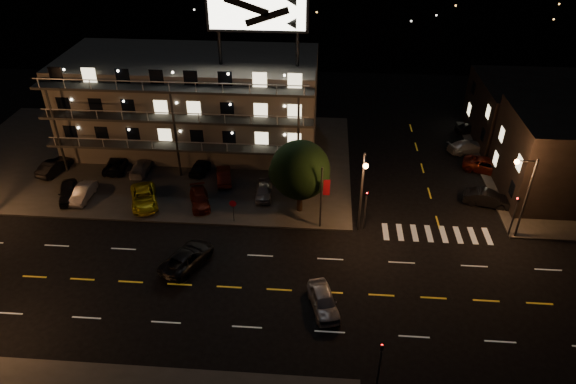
# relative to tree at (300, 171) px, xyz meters

# --- Properties ---
(ground) EXTENTS (140.00, 140.00, 0.00)m
(ground) POSITION_rel_tree_xyz_m (-2.94, -10.88, -4.45)
(ground) COLOR black
(ground) RESTS_ON ground
(curb_nw) EXTENTS (44.00, 24.00, 0.15)m
(curb_nw) POSITION_rel_tree_xyz_m (-16.94, 9.12, -4.37)
(curb_nw) COLOR #353432
(curb_nw) RESTS_ON ground
(curb_ne) EXTENTS (16.00, 24.00, 0.15)m
(curb_ne) POSITION_rel_tree_xyz_m (27.06, 9.12, -4.37)
(curb_ne) COLOR #353432
(curb_ne) RESTS_ON ground
(motel) EXTENTS (28.00, 13.80, 18.10)m
(motel) POSITION_rel_tree_xyz_m (-12.88, 13.00, 0.89)
(motel) COLOR gray
(motel) RESTS_ON ground
(side_bldg_back) EXTENTS (14.06, 12.00, 7.00)m
(side_bldg_back) POSITION_rel_tree_xyz_m (27.05, 17.12, -0.95)
(side_bldg_back) COLOR black
(side_bldg_back) RESTS_ON ground
(streetlight_nc) EXTENTS (0.44, 1.92, 8.00)m
(streetlight_nc) POSITION_rel_tree_xyz_m (5.56, -2.95, 0.51)
(streetlight_nc) COLOR #2D2D30
(streetlight_nc) RESTS_ON ground
(streetlight_ne) EXTENTS (1.92, 0.44, 8.00)m
(streetlight_ne) POSITION_rel_tree_xyz_m (19.20, -2.58, 0.51)
(streetlight_ne) COLOR #2D2D30
(streetlight_ne) RESTS_ON ground
(signal_nw) EXTENTS (0.20, 0.27, 4.60)m
(signal_nw) POSITION_rel_tree_xyz_m (6.06, -2.38, -1.88)
(signal_nw) COLOR #2D2D30
(signal_nw) RESTS_ON ground
(signal_sw) EXTENTS (0.20, 0.27, 4.60)m
(signal_sw) POSITION_rel_tree_xyz_m (6.06, -19.38, -1.88)
(signal_sw) COLOR #2D2D30
(signal_sw) RESTS_ON ground
(signal_ne) EXTENTS (0.27, 0.20, 4.60)m
(signal_ne) POSITION_rel_tree_xyz_m (19.06, -2.38, -1.88)
(signal_ne) COLOR #2D2D30
(signal_ne) RESTS_ON ground
(banner_north) EXTENTS (0.83, 0.16, 6.40)m
(banner_north) POSITION_rel_tree_xyz_m (2.15, -2.48, -1.02)
(banner_north) COLOR #2D2D30
(banner_north) RESTS_ON ground
(stop_sign) EXTENTS (0.91, 0.11, 2.61)m
(stop_sign) POSITION_rel_tree_xyz_m (-5.94, -2.31, -2.74)
(stop_sign) COLOR #2D2D30
(stop_sign) RESTS_ON ground
(tree) EXTENTS (5.75, 5.54, 7.24)m
(tree) POSITION_rel_tree_xyz_m (0.00, 0.00, 0.00)
(tree) COLOR black
(tree) RESTS_ON curb_nw
(lot_car_0) EXTENTS (3.14, 4.62, 1.46)m
(lot_car_0) POSITION_rel_tree_xyz_m (-22.90, 0.28, -3.57)
(lot_car_0) COLOR black
(lot_car_0) RESTS_ON curb_nw
(lot_car_1) EXTENTS (1.45, 4.02, 1.32)m
(lot_car_1) POSITION_rel_tree_xyz_m (-21.44, 0.34, -3.64)
(lot_car_1) COLOR #96969C
(lot_car_1) RESTS_ON curb_nw
(lot_car_2) EXTENTS (4.03, 5.63, 1.42)m
(lot_car_2) POSITION_rel_tree_xyz_m (-15.14, -0.08, -3.59)
(lot_car_2) COLOR gold
(lot_car_2) RESTS_ON curb_nw
(lot_car_3) EXTENTS (3.00, 4.62, 1.24)m
(lot_car_3) POSITION_rel_tree_xyz_m (-9.70, 0.19, -3.68)
(lot_car_3) COLOR #55160C
(lot_car_3) RESTS_ON curb_nw
(lot_car_4) EXTENTS (1.82, 3.98, 1.32)m
(lot_car_4) POSITION_rel_tree_xyz_m (-3.67, 2.17, -3.64)
(lot_car_4) COLOR #96969C
(lot_car_4) RESTS_ON curb_nw
(lot_car_5) EXTENTS (2.59, 4.59, 1.43)m
(lot_car_5) POSITION_rel_tree_xyz_m (-26.58, 5.07, -3.58)
(lot_car_5) COLOR black
(lot_car_5) RESTS_ON curb_nw
(lot_car_6) EXTENTS (2.51, 4.77, 1.28)m
(lot_car_6) POSITION_rel_tree_xyz_m (-20.17, 6.25, -3.66)
(lot_car_6) COLOR black
(lot_car_6) RESTS_ON curb_nw
(lot_car_7) EXTENTS (1.85, 4.39, 1.26)m
(lot_car_7) POSITION_rel_tree_xyz_m (-17.30, 5.81, -3.67)
(lot_car_7) COLOR #96969C
(lot_car_7) RESTS_ON curb_nw
(lot_car_8) EXTENTS (2.33, 4.27, 1.38)m
(lot_car_8) POSITION_rel_tree_xyz_m (-10.86, 6.42, -3.61)
(lot_car_8) COLOR black
(lot_car_8) RESTS_ON curb_nw
(lot_car_9) EXTENTS (2.26, 4.29, 1.35)m
(lot_car_9) POSITION_rel_tree_xyz_m (-8.11, 4.60, -3.63)
(lot_car_9) COLOR #55160C
(lot_car_9) RESTS_ON curb_nw
(side_car_0) EXTENTS (4.83, 2.65, 1.51)m
(side_car_0) POSITION_rel_tree_xyz_m (18.27, 2.43, -3.69)
(side_car_0) COLOR black
(side_car_0) RESTS_ON ground
(side_car_1) EXTENTS (5.83, 4.14, 1.48)m
(side_car_1) POSITION_rel_tree_xyz_m (19.96, 8.97, -3.71)
(side_car_1) COLOR #55160C
(side_car_1) RESTS_ON ground
(side_car_2) EXTENTS (5.00, 3.50, 1.34)m
(side_car_2) POSITION_rel_tree_xyz_m (18.63, 13.33, -3.78)
(side_car_2) COLOR #96969C
(side_car_2) RESTS_ON ground
(side_car_3) EXTENTS (3.89, 2.22, 1.25)m
(side_car_3) POSITION_rel_tree_xyz_m (20.12, 18.41, -3.83)
(side_car_3) COLOR black
(side_car_3) RESTS_ON ground
(road_car_east) EXTENTS (2.89, 4.73, 1.51)m
(road_car_east) POSITION_rel_tree_xyz_m (2.53, -12.57, -3.70)
(road_car_east) COLOR #96969C
(road_car_east) RESTS_ON ground
(road_car_west) EXTENTS (4.41, 5.83, 1.47)m
(road_car_west) POSITION_rel_tree_xyz_m (-8.84, -8.43, -3.71)
(road_car_west) COLOR black
(road_car_west) RESTS_ON ground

